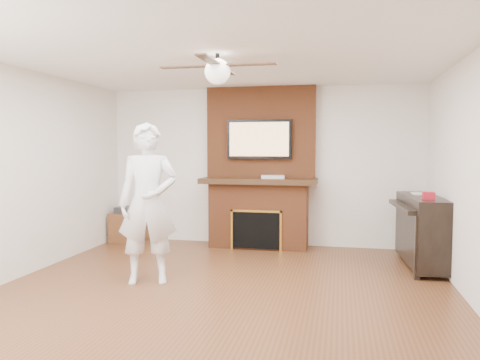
% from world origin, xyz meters
% --- Properties ---
extents(room_shell, '(5.36, 5.86, 2.86)m').
position_xyz_m(room_shell, '(0.00, 0.00, 1.25)').
color(room_shell, '#522D18').
rests_on(room_shell, ground).
extents(fireplace, '(1.78, 0.64, 2.50)m').
position_xyz_m(fireplace, '(0.00, 2.55, 1.00)').
color(fireplace, brown).
rests_on(fireplace, ground).
extents(tv, '(1.00, 0.08, 0.60)m').
position_xyz_m(tv, '(0.00, 2.50, 1.68)').
color(tv, black).
rests_on(tv, fireplace).
extents(ceiling_fan, '(1.21, 1.21, 0.31)m').
position_xyz_m(ceiling_fan, '(-0.00, 0.00, 2.33)').
color(ceiling_fan, black).
rests_on(ceiling_fan, room_shell).
extents(person, '(0.78, 0.64, 1.83)m').
position_xyz_m(person, '(-0.91, 0.34, 0.92)').
color(person, silver).
rests_on(person, ground).
extents(side_table, '(0.54, 0.54, 0.57)m').
position_xyz_m(side_table, '(-2.18, 2.48, 0.26)').
color(side_table, '#593219').
rests_on(side_table, ground).
extents(piano, '(0.61, 1.44, 1.01)m').
position_xyz_m(piano, '(2.27, 1.74, 0.49)').
color(piano, black).
rests_on(piano, ground).
extents(cable_box, '(0.38, 0.26, 0.05)m').
position_xyz_m(cable_box, '(0.22, 2.45, 1.11)').
color(cable_box, silver).
rests_on(cable_box, fireplace).
extents(candle_orange, '(0.06, 0.06, 0.10)m').
position_xyz_m(candle_orange, '(-0.20, 2.29, 0.05)').
color(candle_orange, '#E3521A').
rests_on(candle_orange, ground).
extents(candle_green, '(0.07, 0.07, 0.09)m').
position_xyz_m(candle_green, '(-0.12, 2.37, 0.04)').
color(candle_green, '#398535').
rests_on(candle_green, ground).
extents(candle_cream, '(0.09, 0.09, 0.11)m').
position_xyz_m(candle_cream, '(0.19, 2.34, 0.05)').
color(candle_cream, '#F6D7C3').
rests_on(candle_cream, ground).
extents(candle_blue, '(0.06, 0.06, 0.08)m').
position_xyz_m(candle_blue, '(0.10, 2.31, 0.04)').
color(candle_blue, '#3952AB').
rests_on(candle_blue, ground).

